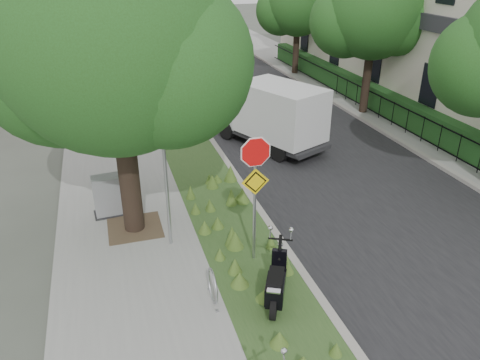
# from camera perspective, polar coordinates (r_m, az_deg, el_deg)

# --- Properties ---
(ground) EXTENTS (120.00, 120.00, 0.00)m
(ground) POSITION_cam_1_polar(r_m,az_deg,el_deg) (11.45, 9.42, -10.30)
(ground) COLOR #4C5147
(ground) RESTS_ON ground
(sidewalk_near) EXTENTS (3.50, 60.00, 0.12)m
(sidewalk_near) POSITION_cam_1_polar(r_m,az_deg,el_deg) (19.34, -15.42, 4.96)
(sidewalk_near) COLOR gray
(sidewalk_near) RESTS_ON ground
(verge) EXTENTS (2.00, 60.00, 0.12)m
(verge) POSITION_cam_1_polar(r_m,az_deg,el_deg) (19.56, -7.36, 5.93)
(verge) COLOR #2F4E21
(verge) RESTS_ON ground
(kerb_near) EXTENTS (0.20, 60.00, 0.13)m
(kerb_near) POSITION_cam_1_polar(r_m,az_deg,el_deg) (19.73, -4.48, 6.27)
(kerb_near) COLOR #9E9991
(kerb_near) RESTS_ON ground
(road) EXTENTS (7.00, 60.00, 0.01)m
(road) POSITION_cam_1_polar(r_m,az_deg,el_deg) (20.72, 5.07, 7.05)
(road) COLOR black
(road) RESTS_ON ground
(kerb_far) EXTENTS (0.20, 60.00, 0.13)m
(kerb_far) POSITION_cam_1_polar(r_m,az_deg,el_deg) (22.20, 13.59, 7.88)
(kerb_far) COLOR #9E9991
(kerb_far) RESTS_ON ground
(footpath_far) EXTENTS (3.20, 60.00, 0.12)m
(footpath_far) POSITION_cam_1_polar(r_m,az_deg,el_deg) (23.08, 17.30, 8.11)
(footpath_far) COLOR gray
(footpath_far) RESTS_ON ground
(street_tree_main) EXTENTS (6.21, 5.54, 7.66)m
(street_tree_main) POSITION_cam_1_polar(r_m,az_deg,el_deg) (11.19, -15.54, 15.29)
(street_tree_main) COLOR black
(street_tree_main) RESTS_ON ground
(bare_post) EXTENTS (0.08, 0.08, 4.00)m
(bare_post) POSITION_cam_1_polar(r_m,az_deg,el_deg) (11.03, -9.08, 1.07)
(bare_post) COLOR #A5A8AD
(bare_post) RESTS_ON ground
(bike_hoop) EXTENTS (0.06, 0.78, 0.77)m
(bike_hoop) POSITION_cam_1_polar(r_m,az_deg,el_deg) (9.94, -3.36, -12.78)
(bike_hoop) COLOR #A5A8AD
(bike_hoop) RESTS_ON ground
(sign_assembly) EXTENTS (0.94, 0.08, 3.22)m
(sign_assembly) POSITION_cam_1_polar(r_m,az_deg,el_deg) (10.23, 1.87, 0.61)
(sign_assembly) COLOR #A5A8AD
(sign_assembly) RESTS_ON ground
(fence_far) EXTENTS (0.04, 24.00, 1.00)m
(fence_far) POSITION_cam_1_polar(r_m,az_deg,el_deg) (22.38, 15.33, 9.46)
(fence_far) COLOR black
(fence_far) RESTS_ON ground
(hedge_far) EXTENTS (1.00, 24.00, 1.10)m
(hedge_far) POSITION_cam_1_polar(r_m,az_deg,el_deg) (22.75, 16.86, 9.53)
(hedge_far) COLOR #1D4318
(hedge_far) RESTS_ON footpath_far
(terrace_houses) EXTENTS (7.40, 26.40, 8.20)m
(terrace_houses) POSITION_cam_1_polar(r_m,az_deg,el_deg) (24.26, 25.47, 17.65)
(terrace_houses) COLOR beige
(terrace_houses) RESTS_ON ground
(far_tree_b) EXTENTS (4.83, 4.31, 6.56)m
(far_tree_b) POSITION_cam_1_polar(r_m,az_deg,el_deg) (21.57, 15.84, 18.89)
(far_tree_b) COLOR black
(far_tree_b) RESTS_ON ground
(far_tree_c) EXTENTS (4.37, 3.89, 5.93)m
(far_tree_c) POSITION_cam_1_polar(r_m,az_deg,el_deg) (28.68, 6.97, 20.35)
(far_tree_c) COLOR black
(far_tree_c) RESTS_ON ground
(scooter_far) EXTENTS (0.93, 1.64, 0.85)m
(scooter_far) POSITION_cam_1_polar(r_m,az_deg,el_deg) (9.86, 4.40, -12.91)
(scooter_far) COLOR black
(scooter_far) RESTS_ON ground
(box_truck) EXTENTS (3.46, 4.90, 2.08)m
(box_truck) POSITION_cam_1_polar(r_m,az_deg,el_deg) (17.62, 3.85, 8.27)
(box_truck) COLOR #262628
(box_truck) RESTS_ON ground
(utility_cabinet) EXTENTS (0.90, 0.64, 1.15)m
(utility_cabinet) POSITION_cam_1_polar(r_m,az_deg,el_deg) (13.37, -15.78, -1.91)
(utility_cabinet) COLOR #262628
(utility_cabinet) RESTS_ON ground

